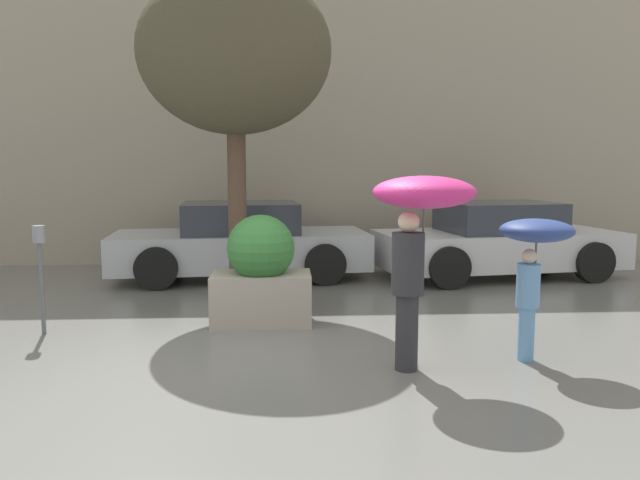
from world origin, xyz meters
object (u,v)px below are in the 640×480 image
at_px(parked_car_far, 498,242).
at_px(parking_meter, 40,257).
at_px(street_tree, 235,53).
at_px(planter_box, 261,273).
at_px(parked_car_near, 241,243).
at_px(person_child, 535,248).
at_px(person_adult, 420,217).

relative_size(parked_car_far, parking_meter, 3.45).
bearing_deg(street_tree, planter_box, -73.19).
height_order(parked_car_near, parking_meter, parked_car_near).
distance_m(planter_box, person_child, 3.28).
relative_size(person_child, parking_meter, 1.13).
bearing_deg(parked_car_near, person_child, -150.66).
bearing_deg(planter_box, parking_meter, -172.31).
xyz_separation_m(parked_car_near, parked_car_far, (4.55, -0.12, -0.00)).
bearing_deg(person_adult, parked_car_near, 114.71).
bearing_deg(parked_car_far, person_adult, 144.43).
relative_size(parked_car_near, parked_car_far, 1.02).
xyz_separation_m(person_adult, parked_car_near, (-2.05, 5.06, -0.88)).
xyz_separation_m(person_adult, parking_meter, (-4.13, 1.52, -0.58)).
relative_size(person_adult, parked_car_near, 0.42).
bearing_deg(parking_meter, parked_car_far, 27.26).
distance_m(parked_car_near, parked_car_far, 4.55).
relative_size(planter_box, street_tree, 0.29).
distance_m(planter_box, parked_car_near, 3.23).
relative_size(person_child, parked_car_near, 0.32).
height_order(person_adult, street_tree, street_tree).
distance_m(person_child, parked_car_far, 4.87).
height_order(planter_box, parked_car_near, planter_box).
height_order(person_adult, parking_meter, person_adult).
height_order(person_child, parking_meter, person_child).
xyz_separation_m(person_child, parking_meter, (-5.37, 1.26, -0.23)).
height_order(planter_box, person_adult, person_adult).
bearing_deg(parked_car_near, parking_meter, 144.46).
bearing_deg(street_tree, parked_car_near, 92.77).
height_order(parked_car_far, parking_meter, parked_car_far).
height_order(parked_car_near, parked_car_far, same).
distance_m(person_adult, street_tree, 4.20).
bearing_deg(person_child, street_tree, 106.60).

